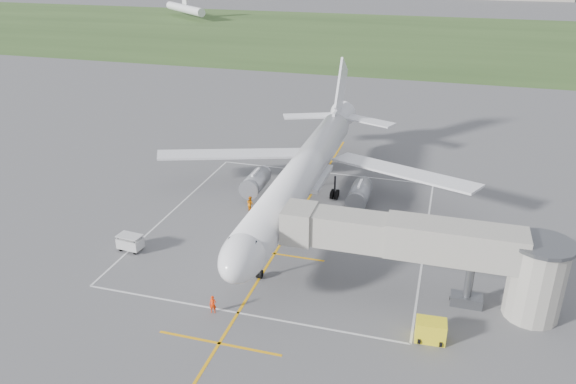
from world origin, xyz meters
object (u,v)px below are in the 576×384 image
(gpu_unit, at_px, (431,331))
(ramp_worker_wing, at_px, (250,204))
(jet_bridge, at_px, (444,252))
(ramp_worker_nose, at_px, (213,304))
(airliner, at_px, (303,173))
(baggage_cart, at_px, (130,243))

(gpu_unit, relative_size, ramp_worker_wing, 1.28)
(jet_bridge, relative_size, ramp_worker_nose, 14.83)
(ramp_worker_wing, bearing_deg, gpu_unit, -179.18)
(ramp_worker_nose, xyz_separation_m, ramp_worker_wing, (-3.52, 18.80, 0.13))
(airliner, xyz_separation_m, jet_bridge, (15.72, -14.25, 0.35))
(gpu_unit, relative_size, ramp_worker_nose, 1.50)
(baggage_cart, xyz_separation_m, ramp_worker_nose, (11.90, -7.19, -0.06))
(gpu_unit, bearing_deg, ramp_worker_wing, 137.12)
(gpu_unit, xyz_separation_m, ramp_worker_nose, (-17.32, -1.47, -0.06))
(baggage_cart, bearing_deg, ramp_worker_wing, 59.84)
(jet_bridge, height_order, gpu_unit, jet_bridge)
(airliner, distance_m, ramp_worker_nose, 21.66)
(jet_bridge, xyz_separation_m, baggage_cart, (-29.59, 0.17, -3.90))
(airliner, bearing_deg, ramp_worker_nose, -95.29)
(baggage_cart, bearing_deg, jet_bridge, 5.34)
(airliner, height_order, baggage_cart, airliner)
(airliner, distance_m, jet_bridge, 21.22)
(ramp_worker_nose, bearing_deg, airliner, 72.30)
(jet_bridge, bearing_deg, baggage_cart, 179.67)
(jet_bridge, bearing_deg, ramp_worker_wing, 150.95)
(jet_bridge, height_order, ramp_worker_nose, jet_bridge)
(baggage_cart, bearing_deg, gpu_unit, -5.40)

